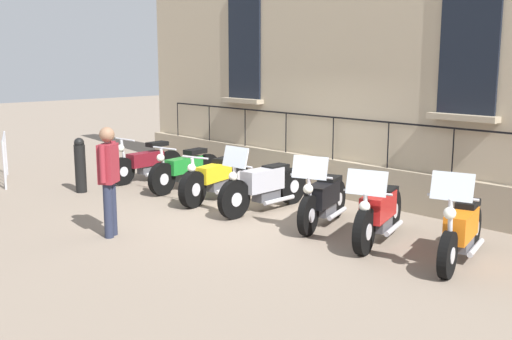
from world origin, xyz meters
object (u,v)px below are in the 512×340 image
at_px(crowd_barrier, 5,157).
at_px(pedestrian_standing, 109,175).
at_px(motorcycle_green, 185,170).
at_px(motorcycle_red, 379,213).
at_px(motorcycle_yellow, 215,179).
at_px(motorcycle_maroon, 147,163).
at_px(motorcycle_silver, 264,186).
at_px(motorcycle_black, 323,200).
at_px(bollard, 80,165).
at_px(motorcycle_orange, 461,231).

relative_size(crowd_barrier, pedestrian_standing, 0.99).
distance_m(motorcycle_green, motorcycle_red, 5.05).
bearing_deg(motorcycle_yellow, motorcycle_maroon, -91.95).
bearing_deg(crowd_barrier, motorcycle_silver, 111.77).
distance_m(motorcycle_yellow, motorcycle_black, 2.69).
bearing_deg(crowd_barrier, motorcycle_black, 108.15).
height_order(motorcycle_yellow, pedestrian_standing, pedestrian_standing).
height_order(motorcycle_red, pedestrian_standing, pedestrian_standing).
distance_m(motorcycle_maroon, crowd_barrier, 3.17).
bearing_deg(motorcycle_red, crowd_barrier, -74.88).
xyz_separation_m(motorcycle_green, pedestrian_standing, (2.95, 1.98, 0.56)).
bearing_deg(motorcycle_red, bollard, -75.91).
xyz_separation_m(motorcycle_silver, crowd_barrier, (2.36, -5.91, 0.09)).
xyz_separation_m(motorcycle_orange, crowd_barrier, (2.35, -9.81, 0.12)).
bearing_deg(motorcycle_orange, motorcycle_black, -91.07).
relative_size(motorcycle_silver, bollard, 1.96).
xyz_separation_m(motorcycle_silver, bollard, (1.66, -3.75, 0.11)).
xyz_separation_m(motorcycle_red, crowd_barrier, (2.29, -8.49, 0.11)).
height_order(motorcycle_maroon, pedestrian_standing, pedestrian_standing).
height_order(motorcycle_red, motorcycle_orange, motorcycle_orange).
xyz_separation_m(motorcycle_green, crowd_barrier, (2.46, -3.44, 0.14)).
height_order(motorcycle_green, motorcycle_orange, motorcycle_orange).
relative_size(motorcycle_red, crowd_barrier, 1.15).
relative_size(motorcycle_yellow, motorcycle_black, 1.16).
xyz_separation_m(motorcycle_red, bollard, (1.59, -6.32, 0.12)).
bearing_deg(motorcycle_black, motorcycle_red, 85.19).
distance_m(motorcycle_red, crowd_barrier, 8.79).
bearing_deg(motorcycle_red, motorcycle_black, -94.81).
height_order(motorcycle_silver, motorcycle_red, motorcycle_silver).
height_order(motorcycle_silver, motorcycle_black, motorcycle_silver).
relative_size(motorcycle_orange, bollard, 1.78).
xyz_separation_m(motorcycle_green, motorcycle_yellow, (0.15, 1.18, -0.00)).
bearing_deg(motorcycle_yellow, motorcycle_orange, 90.43).
bearing_deg(motorcycle_orange, motorcycle_red, -87.70).
relative_size(motorcycle_yellow, motorcycle_orange, 1.06).
bearing_deg(bollard, motorcycle_orange, 102.11).
distance_m(motorcycle_yellow, pedestrian_standing, 2.96).
xyz_separation_m(motorcycle_yellow, pedestrian_standing, (2.80, 0.81, 0.56)).
xyz_separation_m(motorcycle_silver, pedestrian_standing, (2.85, -0.50, 0.51)).
bearing_deg(pedestrian_standing, motorcycle_green, -146.08).
height_order(bollard, pedestrian_standing, pedestrian_standing).
relative_size(motorcycle_silver, crowd_barrier, 1.30).
height_order(motorcycle_orange, crowd_barrier, motorcycle_orange).
xyz_separation_m(motorcycle_maroon, bollard, (1.69, 0.09, 0.16)).
xyz_separation_m(motorcycle_silver, motorcycle_orange, (0.02, 3.89, -0.03)).
distance_m(motorcycle_maroon, bollard, 1.70).
bearing_deg(motorcycle_green, motorcycle_red, 88.14).
relative_size(motorcycle_maroon, crowd_barrier, 1.17).
height_order(motorcycle_silver, crowd_barrier, motorcycle_silver).
bearing_deg(motorcycle_black, motorcycle_maroon, -90.01).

